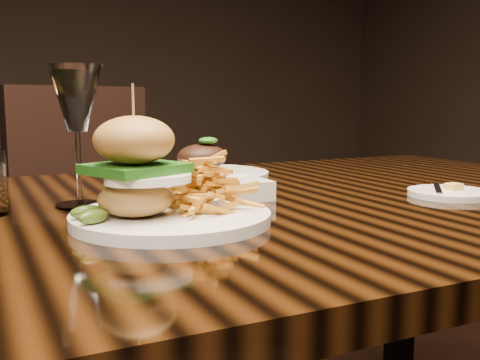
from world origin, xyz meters
name	(u,v)px	position (x,y,z in m)	size (l,w,h in m)	color
dining_table	(218,250)	(0.00, 0.00, 0.67)	(1.60, 0.90, 0.75)	black
burger_plate	(168,187)	(-0.12, -0.11, 0.80)	(0.26, 0.26, 0.18)	white
side_saucer	(449,193)	(0.37, -0.12, 0.76)	(0.13, 0.13, 0.02)	white
ramekin	(248,190)	(0.05, 0.00, 0.77)	(0.07, 0.07, 0.03)	white
wine_glass	(76,103)	(-0.20, 0.06, 0.90)	(0.08, 0.08, 0.21)	white
far_dish	(202,172)	(0.07, 0.23, 0.77)	(0.26, 0.26, 0.09)	white
chair_far	(101,223)	(0.00, 0.89, 0.54)	(0.57, 0.58, 0.95)	black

